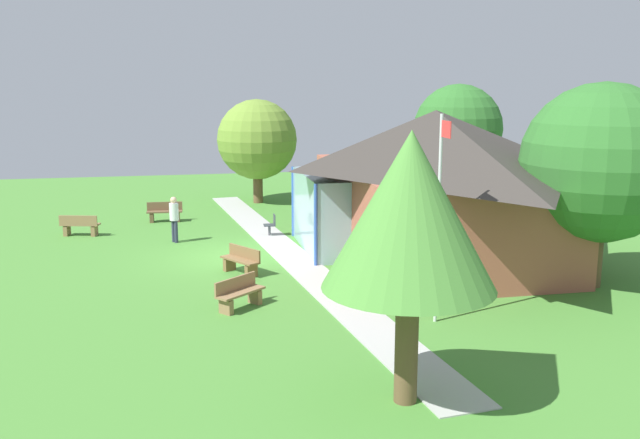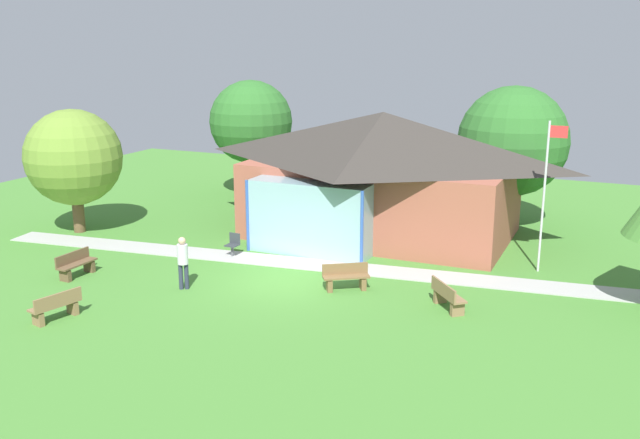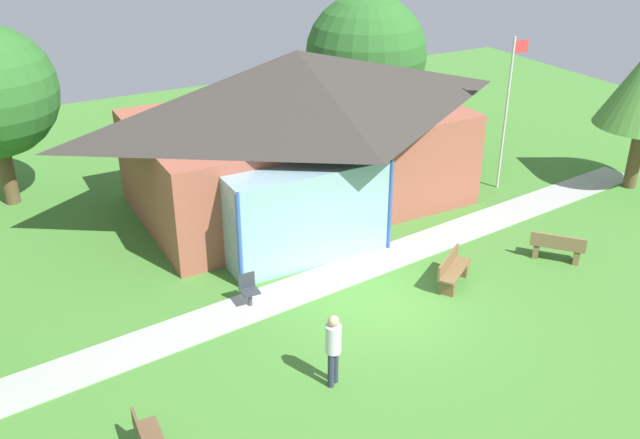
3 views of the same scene
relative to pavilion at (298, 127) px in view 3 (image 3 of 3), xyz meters
name	(u,v)px [view 3 (image 3 of 3)]	position (x,y,z in m)	size (l,w,h in m)	color
ground_plane	(389,307)	(-0.86, -6.78, -2.60)	(44.00, 44.00, 0.00)	#478433
pavilion	(298,127)	(0.00, 0.00, 0.00)	(11.23, 7.97, 5.02)	#A35642
footpath	(349,271)	(-0.86, -4.77, -2.59)	(24.93, 1.30, 0.03)	#ADADA8
flagpole	(507,107)	(6.70, -2.21, 0.29)	(0.64, 0.08, 5.23)	silver
bench_rear_near_path	(453,271)	(1.23, -6.63, -2.20)	(1.50, 1.19, 0.84)	brown
bench_mid_right	(557,247)	(4.64, -6.98, -2.20)	(1.32, 1.42, 0.84)	olive
patio_chair_west	(249,291)	(-3.93, -5.01, -2.19)	(0.45, 0.45, 0.86)	#33383D
visitor_strolling_lawn	(333,345)	(-3.57, -8.71, -1.58)	(0.34, 0.34, 1.74)	#2D3347
tree_behind_pavilion_right	(366,56)	(4.65, 3.46, 1.07)	(4.60, 4.60, 5.99)	brown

